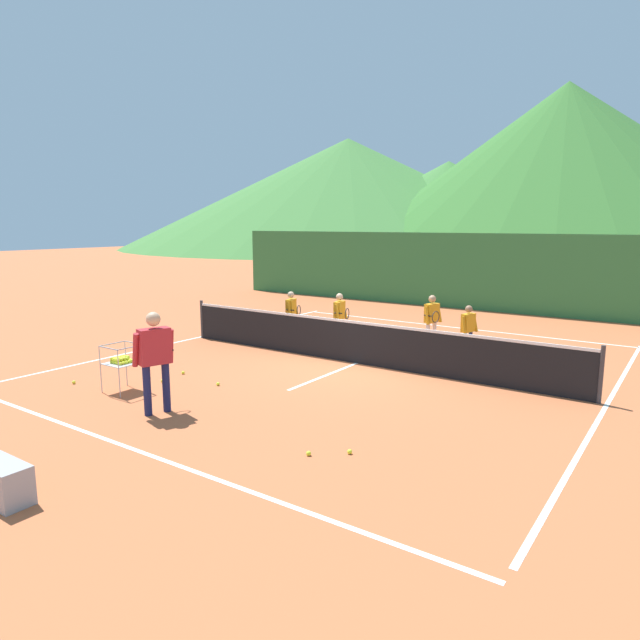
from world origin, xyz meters
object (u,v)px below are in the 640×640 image
object	(u,v)px
tennis_ball_3	(218,384)
ball_cart	(122,361)
student_2	(432,317)
tennis_ball_5	(163,381)
tennis_ball_0	(74,382)
tennis_ball_4	(309,453)
tennis_net	(357,342)
student_1	(340,314)
student_3	(468,326)
tennis_ball_1	(350,452)
instructor	(155,353)
tennis_ball_6	(183,373)
student_0	(291,311)

from	to	relation	value
tennis_ball_3	ball_cart	bearing A→B (deg)	-133.46
student_2	tennis_ball_5	bearing A→B (deg)	-117.94
tennis_ball_0	tennis_ball_4	size ratio (longest dim) A/B	1.00
tennis_net	tennis_ball_3	distance (m)	3.37
student_1	student_3	xyz separation A→B (m)	(3.26, 0.54, -0.07)
tennis_ball_1	tennis_ball_5	bearing A→B (deg)	170.33
instructor	tennis_ball_0	distance (m)	2.93
tennis_ball_5	tennis_ball_6	world-z (taller)	same
instructor	tennis_ball_6	xyz separation A→B (m)	(-1.52, 1.90, -1.00)
student_1	ball_cart	xyz separation A→B (m)	(-1.14, -5.82, -0.22)
tennis_ball_1	student_0	bearing A→B (deg)	133.58
tennis_net	student_2	xyz separation A→B (m)	(0.76, 2.41, 0.32)
student_1	student_3	distance (m)	3.30
tennis_ball_1	instructor	bearing A→B (deg)	-173.52
instructor	student_1	xyz separation A→B (m)	(-0.39, 6.25, -0.22)
tennis_net	tennis_ball_6	world-z (taller)	tennis_net
instructor	student_3	xyz separation A→B (m)	(2.86, 6.79, -0.29)
tennis_net	student_0	distance (m)	3.10
student_2	tennis_ball_1	world-z (taller)	student_2
student_3	tennis_ball_4	xyz separation A→B (m)	(0.24, -6.76, -0.71)
tennis_net	tennis_ball_6	distance (m)	3.87
student_0	student_1	xyz separation A→B (m)	(1.42, 0.23, 0.02)
student_0	ball_cart	bearing A→B (deg)	-87.14
student_0	tennis_ball_1	xyz separation A→B (m)	(5.35, -5.62, -0.76)
tennis_net	ball_cart	xyz separation A→B (m)	(-2.54, -4.35, 0.10)
student_3	tennis_ball_1	world-z (taller)	student_3
tennis_ball_1	tennis_ball_3	world-z (taller)	same
student_1	student_2	bearing A→B (deg)	23.43
instructor	tennis_ball_6	world-z (taller)	instructor
tennis_ball_6	ball_cart	bearing A→B (deg)	-90.21
ball_cart	tennis_ball_3	bearing A→B (deg)	46.54
tennis_net	tennis_ball_3	world-z (taller)	tennis_net
tennis_ball_5	ball_cart	bearing A→B (deg)	-100.20
instructor	student_1	bearing A→B (deg)	93.60
student_3	tennis_ball_5	distance (m)	7.02
student_1	tennis_ball_1	bearing A→B (deg)	-56.10
student_0	tennis_ball_5	size ratio (longest dim) A/B	19.48
student_0	tennis_ball_5	distance (m)	4.86
tennis_net	student_2	bearing A→B (deg)	72.54
student_0	tennis_ball_4	distance (m)	7.78
tennis_ball_6	tennis_ball_3	bearing A→B (deg)	-8.63
student_0	tennis_ball_0	world-z (taller)	student_0
tennis_net	student_1	xyz separation A→B (m)	(-1.41, 1.47, 0.31)
tennis_net	ball_cart	world-z (taller)	tennis_net
tennis_ball_4	student_0	bearing A→B (deg)	129.36
tennis_ball_6	tennis_ball_4	bearing A→B (deg)	-21.97
student_1	tennis_ball_5	size ratio (longest dim) A/B	19.90
student_2	student_3	world-z (taller)	student_2
student_1	student_2	distance (m)	2.36
tennis_net	ball_cart	size ratio (longest dim) A/B	11.20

